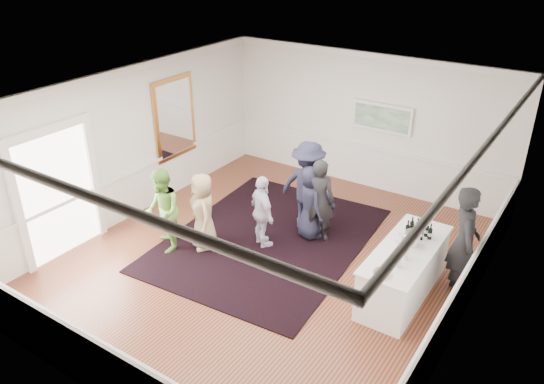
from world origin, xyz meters
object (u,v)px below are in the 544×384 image
Objects in this scene: guest_tan at (203,212)px; guest_dark_a at (308,186)px; guest_lilac at (262,212)px; guest_dark_b at (319,200)px; nut_bowl at (382,273)px; serving_table at (404,271)px; guest_navy at (311,202)px; bartender at (464,242)px; guest_green at (163,211)px; ice_bucket at (412,239)px.

guest_dark_a reaches higher than guest_tan.
guest_lilac is 0.86× the size of guest_dark_b.
guest_dark_a is 7.05× the size of nut_bowl.
serving_table is at bearing 145.68° from guest_dark_b.
bartender is at bearing -144.53° from guest_navy.
serving_table is 1.37× the size of guest_green.
guest_navy reaches higher than serving_table.
guest_lilac is at bearing 76.75° from bartender.
guest_navy is at bearing -93.54° from guest_lilac.
guest_tan is at bearing 176.56° from nut_bowl.
guest_dark_a is at bearing 88.71° from guest_green.
guest_dark_b is at bearing 62.90° from bartender.
guest_green is 1.89m from guest_lilac.
nut_bowl is at bearing 33.06° from guest_tan.
guest_lilac is (0.92, 0.67, -0.04)m from guest_tan.
bartender is 1.30× the size of guest_navy.
guest_lilac is 1.14m from guest_dark_b.
guest_dark_a is at bearing 58.62° from bartender.
ice_bucket reaches higher than nut_bowl.
guest_dark_a is at bearing 140.77° from nut_bowl.
ice_bucket is at bearing 97.84° from bartender.
guest_green is 2.88m from guest_navy.
guest_dark_b reaches higher than guest_navy.
guest_dark_a reaches higher than guest_navy.
guest_tan reaches higher than nut_bowl.
guest_green is 0.95× the size of guest_dark_b.
guest_green is (-0.59, -0.47, 0.05)m from guest_tan.
guest_tan is at bearing 76.85° from guest_green.
guest_lilac is 5.52× the size of nut_bowl.
guest_navy is 2.40m from ice_bucket.
guest_dark_b is 6.68× the size of ice_bucket.
bartender is at bearing 37.55° from serving_table.
bartender is 3.28m from guest_dark_a.
guest_dark_b is at bearing 147.50° from guest_dark_a.
guest_green is 0.87× the size of guest_dark_a.
bartender is 7.40× the size of nut_bowl.
guest_tan is (-3.78, -0.70, 0.32)m from serving_table.
bartender is 1.70m from nut_bowl.
guest_dark_b is (0.78, 0.82, 0.13)m from guest_lilac.
ice_bucket is at bearing 49.03° from guest_tan.
guest_dark_a reaches higher than ice_bucket.
guest_green is at bearing -176.79° from nut_bowl.
serving_table is 2.87m from guest_lilac.
bartender is 3.04m from guest_navy.
nut_bowl is at bearing -94.49° from ice_bucket.
guest_tan is at bearing 27.78° from guest_dark_b.
guest_lilac reaches higher than serving_table.
ice_bucket is at bearing 161.40° from guest_dark_a.
guest_green is 6.38× the size of ice_bucket.
guest_dark_b is at bearing 79.28° from guest_green.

